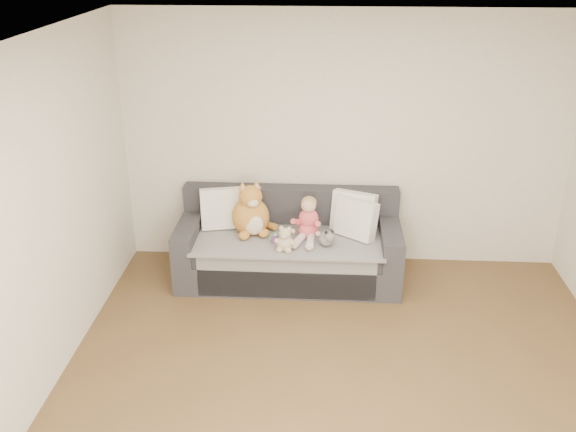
% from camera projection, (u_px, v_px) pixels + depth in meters
% --- Properties ---
extents(room_shell, '(5.00, 5.00, 5.00)m').
position_uv_depth(room_shell, '(350.00, 230.00, 4.54)').
color(room_shell, brown).
rests_on(room_shell, ground).
extents(sofa, '(2.20, 0.94, 0.85)m').
position_uv_depth(sofa, '(289.00, 248.00, 6.46)').
color(sofa, '#2A292E').
rests_on(sofa, ground).
extents(cushion_left, '(0.48, 0.30, 0.42)m').
position_uv_depth(cushion_left, '(223.00, 208.00, 6.46)').
color(cushion_left, silver).
rests_on(cushion_left, sofa).
extents(cushion_right_back, '(0.48, 0.34, 0.41)m').
position_uv_depth(cushion_right_back, '(354.00, 212.00, 6.40)').
color(cushion_right_back, silver).
rests_on(cushion_right_back, sofa).
extents(cushion_right_front, '(0.45, 0.40, 0.40)m').
position_uv_depth(cushion_right_front, '(356.00, 218.00, 6.26)').
color(cushion_right_front, silver).
rests_on(cushion_right_front, sofa).
extents(toddler, '(0.30, 0.44, 0.43)m').
position_uv_depth(toddler, '(308.00, 221.00, 6.24)').
color(toddler, '#EB5360').
rests_on(toddler, sofa).
extents(plush_cat, '(0.46, 0.45, 0.57)m').
position_uv_depth(plush_cat, '(251.00, 214.00, 6.33)').
color(plush_cat, '#C5782B').
rests_on(plush_cat, sofa).
extents(teddy_bear, '(0.20, 0.15, 0.25)m').
position_uv_depth(teddy_bear, '(285.00, 241.00, 6.01)').
color(teddy_bear, tan).
rests_on(teddy_bear, sofa).
extents(plush_cow, '(0.15, 0.23, 0.19)m').
position_uv_depth(plush_cow, '(327.00, 238.00, 6.12)').
color(plush_cow, white).
rests_on(plush_cow, sofa).
extents(sippy_cup, '(0.10, 0.07, 0.11)m').
position_uv_depth(sippy_cup, '(275.00, 238.00, 6.18)').
color(sippy_cup, purple).
rests_on(sippy_cup, sofa).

